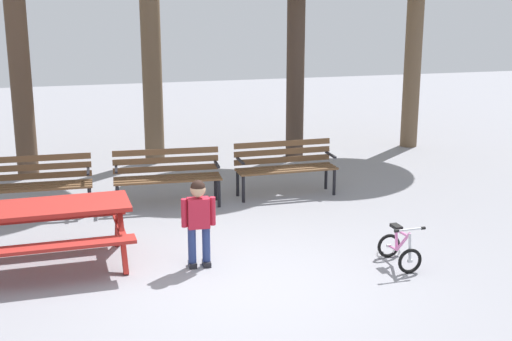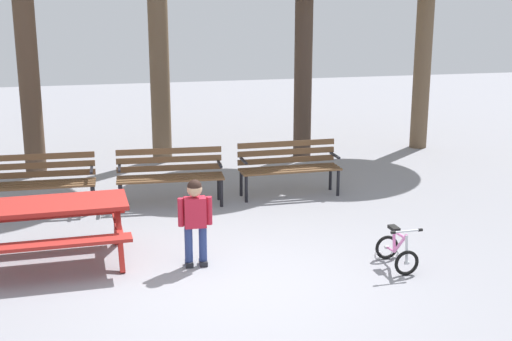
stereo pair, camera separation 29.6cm
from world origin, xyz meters
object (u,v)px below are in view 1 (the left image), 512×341
(picnic_table, at_px, (51,219))
(park_bench_right, at_px, (285,163))
(child_standing, at_px, (199,216))
(park_bench_far_left, at_px, (35,180))
(park_bench_left, at_px, (167,173))
(kids_bicycle, at_px, (399,249))

(picnic_table, height_order, park_bench_right, park_bench_right)
(child_standing, bearing_deg, park_bench_right, 54.23)
(picnic_table, xyz_separation_m, park_bench_far_left, (-0.25, 2.16, -0.08))
(park_bench_left, height_order, child_standing, child_standing)
(park_bench_far_left, distance_m, child_standing, 3.23)
(park_bench_right, distance_m, child_standing, 3.24)
(picnic_table, bearing_deg, child_standing, -15.00)
(picnic_table, height_order, park_bench_far_left, park_bench_far_left)
(child_standing, relative_size, kids_bicycle, 1.86)
(park_bench_left, distance_m, kids_bicycle, 3.89)
(park_bench_far_left, relative_size, kids_bicycle, 2.84)
(kids_bicycle, bearing_deg, park_bench_far_left, 142.79)
(park_bench_far_left, bearing_deg, picnic_table, -83.40)
(picnic_table, distance_m, park_bench_right, 4.16)
(park_bench_left, distance_m, child_standing, 2.54)
(park_bench_far_left, height_order, child_standing, child_standing)
(picnic_table, relative_size, kids_bicycle, 3.24)
(park_bench_far_left, xyz_separation_m, park_bench_left, (1.90, -0.07, 0.00))
(picnic_table, relative_size, park_bench_far_left, 1.14)
(park_bench_left, height_order, kids_bicycle, park_bench_left)
(park_bench_right, relative_size, child_standing, 1.51)
(child_standing, height_order, kids_bicycle, child_standing)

